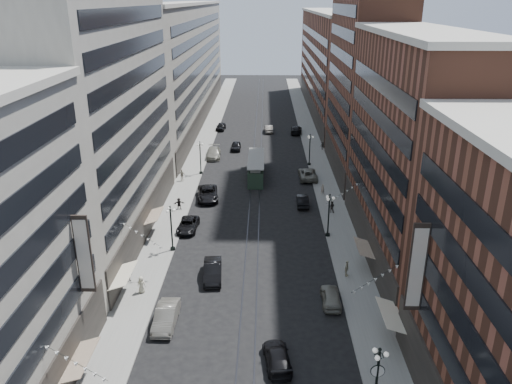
# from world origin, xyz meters

# --- Properties ---
(ground) EXTENTS (220.00, 220.00, 0.00)m
(ground) POSITION_xyz_m (0.00, 60.00, 0.00)
(ground) COLOR black
(ground) RESTS_ON ground
(sidewalk_west) EXTENTS (4.00, 180.00, 0.15)m
(sidewalk_west) POSITION_xyz_m (-11.00, 70.00, 0.07)
(sidewalk_west) COLOR gray
(sidewalk_west) RESTS_ON ground
(sidewalk_east) EXTENTS (4.00, 180.00, 0.15)m
(sidewalk_east) POSITION_xyz_m (11.00, 70.00, 0.07)
(sidewalk_east) COLOR gray
(sidewalk_east) RESTS_ON ground
(rail_west) EXTENTS (0.12, 180.00, 0.02)m
(rail_west) POSITION_xyz_m (-0.70, 70.00, 0.01)
(rail_west) COLOR #2D2D33
(rail_west) RESTS_ON ground
(rail_east) EXTENTS (0.12, 180.00, 0.02)m
(rail_east) POSITION_xyz_m (0.70, 70.00, 0.01)
(rail_east) COLOR #2D2D33
(rail_east) RESTS_ON ground
(building_west_mid) EXTENTS (8.00, 36.00, 28.00)m
(building_west_mid) POSITION_xyz_m (-17.00, 33.00, 14.00)
(building_west_mid) COLOR #9F9B8D
(building_west_mid) RESTS_ON ground
(building_west_far) EXTENTS (8.00, 90.00, 26.00)m
(building_west_far) POSITION_xyz_m (-17.00, 96.00, 13.00)
(building_west_far) COLOR #9F9B8D
(building_west_far) RESTS_ON ground
(building_east_mid) EXTENTS (8.00, 30.00, 24.00)m
(building_east_mid) POSITION_xyz_m (17.00, 28.00, 12.00)
(building_east_mid) COLOR brown
(building_east_mid) RESTS_ON ground
(building_east_tower) EXTENTS (8.00, 26.00, 42.00)m
(building_east_tower) POSITION_xyz_m (17.00, 56.00, 21.00)
(building_east_tower) COLOR brown
(building_east_tower) RESTS_ON ground
(building_east_far) EXTENTS (8.00, 72.00, 24.00)m
(building_east_far) POSITION_xyz_m (17.00, 105.00, 12.00)
(building_east_far) COLOR brown
(building_east_far) RESTS_ON ground
(lamppost_sw_far) EXTENTS (1.03, 1.14, 5.52)m
(lamppost_sw_far) POSITION_xyz_m (-9.20, 28.00, 3.10)
(lamppost_sw_far) COLOR black
(lamppost_sw_far) RESTS_ON sidewalk_west
(lamppost_sw_mid) EXTENTS (1.03, 1.14, 5.52)m
(lamppost_sw_mid) POSITION_xyz_m (-9.20, 55.00, 3.10)
(lamppost_sw_mid) COLOR black
(lamppost_sw_mid) RESTS_ON sidewalk_west
(lamppost_se_near) EXTENTS (1.08, 1.14, 5.52)m
(lamppost_se_near) POSITION_xyz_m (9.20, 4.00, 3.22)
(lamppost_se_near) COLOR black
(lamppost_se_near) RESTS_ON sidewalk_east
(lamppost_se_far) EXTENTS (1.03, 1.14, 5.52)m
(lamppost_se_far) POSITION_xyz_m (9.20, 32.00, 3.10)
(lamppost_se_far) COLOR black
(lamppost_se_far) RESTS_ON sidewalk_east
(lamppost_se_mid) EXTENTS (1.03, 1.14, 5.52)m
(lamppost_se_mid) POSITION_xyz_m (9.20, 60.00, 3.10)
(lamppost_se_mid) COLOR black
(lamppost_se_mid) RESTS_ON sidewalk_east
(streetcar) EXTENTS (2.62, 11.82, 3.27)m
(streetcar) POSITION_xyz_m (0.00, 53.83, 1.51)
(streetcar) COLOR #273E2C
(streetcar) RESTS_ON ground
(car_1) EXTENTS (1.85, 5.16, 1.69)m
(car_1) POSITION_xyz_m (-7.34, 14.03, 0.85)
(car_1) COLOR slate
(car_1) RESTS_ON ground
(car_2) EXTENTS (2.54, 5.15, 1.41)m
(car_2) POSITION_xyz_m (-8.23, 33.59, 0.70)
(car_2) COLOR black
(car_2) RESTS_ON ground
(car_4) EXTENTS (1.86, 4.47, 1.51)m
(car_4) POSITION_xyz_m (7.84, 17.63, 0.76)
(car_4) COLOR gray
(car_4) RESTS_ON ground
(car_5) EXTENTS (2.23, 5.38, 1.73)m
(car_5) POSITION_xyz_m (-3.95, 22.05, 0.86)
(car_5) COLOR black
(car_5) RESTS_ON ground
(car_6) EXTENTS (2.59, 5.08, 1.41)m
(car_6) POSITION_xyz_m (2.51, 8.94, 0.71)
(car_6) COLOR black
(car_6) RESTS_ON ground
(pedestrian_1) EXTENTS (0.91, 0.57, 1.76)m
(pedestrian_1) POSITION_xyz_m (-10.69, 18.97, 1.03)
(pedestrian_1) COLOR #BBB69B
(pedestrian_1) RESTS_ON sidewalk_west
(pedestrian_2) EXTENTS (0.79, 0.54, 1.50)m
(pedestrian_2) POSITION_xyz_m (-12.50, 21.00, 0.90)
(pedestrian_2) COLOR black
(pedestrian_2) RESTS_ON sidewalk_west
(pedestrian_4) EXTENTS (0.86, 1.13, 1.76)m
(pedestrian_4) POSITION_xyz_m (10.06, 22.51, 1.03)
(pedestrian_4) COLOR beige
(pedestrian_4) RESTS_ON sidewalk_east
(car_7) EXTENTS (3.67, 6.58, 1.74)m
(car_7) POSITION_xyz_m (-6.85, 44.01, 0.87)
(car_7) COLOR black
(car_7) RESTS_ON ground
(car_8) EXTENTS (2.80, 6.25, 1.78)m
(car_8) POSITION_xyz_m (-8.00, 64.40, 0.89)
(car_8) COLOR gray
(car_8) RESTS_ON ground
(car_9) EXTENTS (2.23, 4.72, 1.56)m
(car_9) POSITION_xyz_m (-8.40, 84.94, 0.78)
(car_9) COLOR black
(car_9) RESTS_ON ground
(car_10) EXTENTS (1.64, 4.59, 1.51)m
(car_10) POSITION_xyz_m (6.80, 41.89, 0.75)
(car_10) COLOR black
(car_10) RESTS_ON ground
(car_11) EXTENTS (2.87, 6.08, 1.68)m
(car_11) POSITION_xyz_m (8.40, 53.09, 0.84)
(car_11) COLOR slate
(car_11) RESTS_ON ground
(car_12) EXTENTS (2.73, 5.76, 1.62)m
(car_12) POSITION_xyz_m (8.20, 82.37, 0.81)
(car_12) COLOR black
(car_12) RESTS_ON ground
(car_13) EXTENTS (1.85, 4.52, 1.54)m
(car_13) POSITION_xyz_m (-4.17, 69.39, 0.77)
(car_13) COLOR black
(car_13) RESTS_ON ground
(car_14) EXTENTS (1.95, 4.85, 1.57)m
(car_14) POSITION_xyz_m (2.23, 83.24, 0.78)
(car_14) COLOR gray
(car_14) RESTS_ON ground
(pedestrian_5) EXTENTS (1.55, 0.80, 1.60)m
(pedestrian_5) POSITION_xyz_m (-10.40, 40.03, 0.95)
(pedestrian_5) COLOR black
(pedestrian_5) RESTS_ON sidewalk_west
(pedestrian_6) EXTENTS (1.21, 0.78, 1.91)m
(pedestrian_6) POSITION_xyz_m (-11.77, 51.46, 1.10)
(pedestrian_6) COLOR #A39B87
(pedestrian_6) RESTS_ON sidewalk_west
(pedestrian_7) EXTENTS (0.86, 0.59, 1.62)m
(pedestrian_7) POSITION_xyz_m (10.56, 39.24, 0.96)
(pedestrian_7) COLOR black
(pedestrian_7) RESTS_ON sidewalk_east
(pedestrian_8) EXTENTS (0.68, 0.55, 1.61)m
(pedestrian_8) POSITION_xyz_m (10.02, 45.91, 0.96)
(pedestrian_8) COLOR #AEA090
(pedestrian_8) RESTS_ON sidewalk_east
(pedestrian_9) EXTENTS (1.00, 0.48, 1.50)m
(pedestrian_9) POSITION_xyz_m (12.50, 69.47, 0.90)
(pedestrian_9) COLOR black
(pedestrian_9) RESTS_ON sidewalk_east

